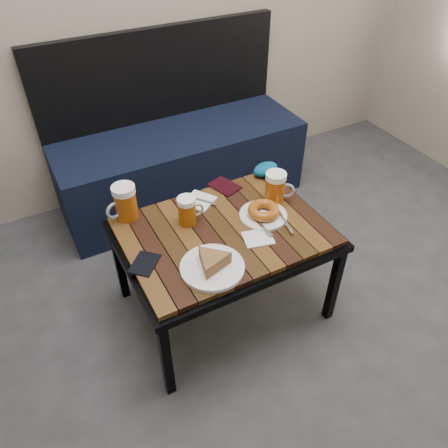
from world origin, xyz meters
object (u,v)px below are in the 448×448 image
cafe_table (224,237)px  passport_burgundy (225,186)px  beer_mug_right (276,187)px  passport_navy (145,264)px  bench (179,158)px  plate_pie (212,264)px  beer_mug_left (125,202)px  beer_mug_centre (188,210)px  plate_bagel (263,213)px  knit_pouch (266,169)px

cafe_table → passport_burgundy: bearing=61.4°
beer_mug_right → passport_navy: (-0.64, -0.10, -0.07)m
bench → plate_pie: bearing=-106.7°
beer_mug_left → beer_mug_centre: bearing=130.1°
passport_burgundy → bench: bearing=68.5°
beer_mug_left → plate_bagel: size_ratio=0.59×
plate_pie → passport_navy: size_ratio=2.00×
beer_mug_left → beer_mug_centre: (0.21, -0.15, -0.02)m
beer_mug_centre → beer_mug_right: size_ratio=0.86×
cafe_table → beer_mug_centre: beer_mug_centre is taller
beer_mug_centre → knit_pouch: 0.49m
beer_mug_centre → knit_pouch: bearing=19.8°
beer_mug_centre → plate_pie: (-0.03, -0.28, -0.03)m
beer_mug_right → beer_mug_left: bearing=-165.5°
passport_navy → knit_pouch: 0.77m
passport_navy → passport_burgundy: size_ratio=0.88×
beer_mug_left → beer_mug_centre: size_ratio=1.26×
beer_mug_left → beer_mug_centre: 0.26m
beer_mug_left → beer_mug_right: (0.60, -0.20, -0.01)m
plate_bagel → knit_pouch: size_ratio=2.01×
bench → beer_mug_right: 0.87m
passport_navy → knit_pouch: knit_pouch is taller
bench → plate_pie: bench is taller
beer_mug_left → passport_navy: 0.31m
cafe_table → passport_navy: (-0.35, -0.04, 0.05)m
beer_mug_centre → beer_mug_right: beer_mug_right is taller
cafe_table → plate_pie: (-0.14, -0.18, 0.07)m
cafe_table → beer_mug_right: bearing=12.7°
knit_pouch → plate_pie: bearing=-139.1°
bench → cafe_table: bearing=-101.3°
plate_pie → knit_pouch: (0.50, 0.44, 0.00)m
plate_pie → passport_burgundy: (0.28, 0.44, -0.02)m
bench → knit_pouch: 0.69m
bench → beer_mug_left: (-0.50, -0.63, 0.28)m
beer_mug_centre → plate_pie: beer_mug_centre is taller
plate_bagel → passport_burgundy: plate_bagel is taller
beer_mug_right → plate_pie: bearing=-118.3°
beer_mug_centre → plate_pie: bearing=-94.8°
bench → plate_bagel: size_ratio=5.37×
plate_pie → passport_navy: (-0.21, 0.14, -0.02)m
passport_navy → plate_pie: bearing=10.1°
beer_mug_right → passport_navy: beer_mug_right is taller
plate_pie → plate_bagel: bearing=27.5°
beer_mug_centre → beer_mug_right: bearing=-4.6°
plate_bagel → bench: bearing=90.4°
knit_pouch → cafe_table: bearing=-144.2°
beer_mug_centre → knit_pouch: (0.47, 0.15, -0.03)m
plate_pie → beer_mug_right: bearing=29.3°
beer_mug_centre → plate_bagel: bearing=-19.8°
bench → beer_mug_centre: bench is taller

